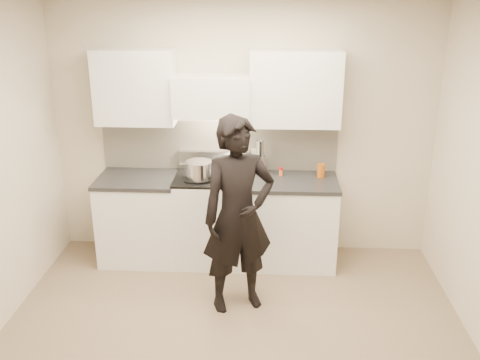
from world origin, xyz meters
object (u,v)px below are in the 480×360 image
stove (213,218)px  utensil_crock (259,163)px  counter_right (292,221)px  person (238,216)px  wok (232,163)px

stove → utensil_crock: (0.48, 0.20, 0.55)m
counter_right → utensil_crock: size_ratio=2.62×
stove → counter_right: (0.83, 0.00, -0.01)m
stove → person: (0.32, -0.87, 0.42)m
stove → wok: size_ratio=2.55×
stove → utensil_crock: bearing=22.3°
utensil_crock → person: bearing=-98.7°
counter_right → wok: bearing=167.1°
counter_right → person: bearing=-120.3°
wok → person: (0.12, -1.02, -0.15)m
wok → utensil_crock: bearing=10.7°
stove → wok: (0.20, 0.14, 0.57)m
counter_right → person: size_ratio=0.52×
utensil_crock → stove: bearing=-157.7°
wok → utensil_crock: size_ratio=1.07×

